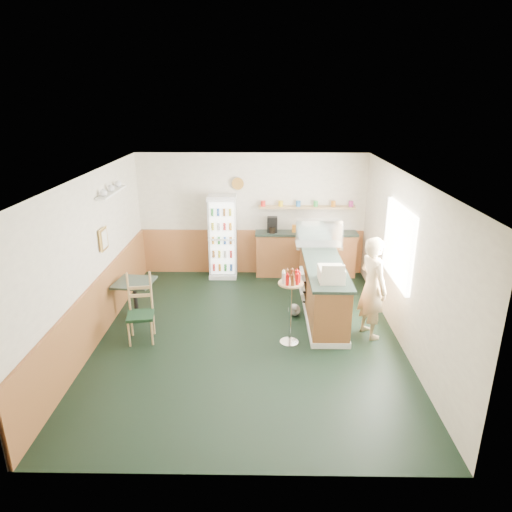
{
  "coord_description": "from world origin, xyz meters",
  "views": [
    {
      "loc": [
        0.24,
        -6.82,
        3.84
      ],
      "look_at": [
        0.13,
        0.6,
        1.22
      ],
      "focal_mm": 32.0,
      "sensor_mm": 36.0,
      "label": 1
    }
  ],
  "objects_px": {
    "display_case": "(319,234)",
    "shopkeeper": "(372,288)",
    "drinks_fridge": "(223,237)",
    "cafe_table": "(135,292)",
    "condiment_stand": "(290,295)",
    "cash_register": "(331,274)",
    "cafe_chair": "(141,305)"
  },
  "relations": [
    {
      "from": "display_case",
      "to": "condiment_stand",
      "type": "xyz_separation_m",
      "value": [
        -0.66,
        -2.0,
        -0.42
      ]
    },
    {
      "from": "condiment_stand",
      "to": "cafe_chair",
      "type": "relative_size",
      "value": 1.1
    },
    {
      "from": "display_case",
      "to": "shopkeeper",
      "type": "height_order",
      "value": "shopkeeper"
    },
    {
      "from": "drinks_fridge",
      "to": "condiment_stand",
      "type": "bearing_deg",
      "value": -65.85
    },
    {
      "from": "shopkeeper",
      "to": "cafe_table",
      "type": "xyz_separation_m",
      "value": [
        -4.1,
        0.56,
        -0.36
      ]
    },
    {
      "from": "condiment_stand",
      "to": "cafe_chair",
      "type": "bearing_deg",
      "value": 176.65
    },
    {
      "from": "display_case",
      "to": "drinks_fridge",
      "type": "bearing_deg",
      "value": 154.37
    },
    {
      "from": "display_case",
      "to": "cafe_chair",
      "type": "relative_size",
      "value": 0.8
    },
    {
      "from": "condiment_stand",
      "to": "cafe_table",
      "type": "xyz_separation_m",
      "value": [
        -2.74,
        0.86,
        -0.35
      ]
    },
    {
      "from": "shopkeeper",
      "to": "cafe_table",
      "type": "height_order",
      "value": "shopkeeper"
    },
    {
      "from": "drinks_fridge",
      "to": "display_case",
      "type": "distance_m",
      "value": 2.23
    },
    {
      "from": "cash_register",
      "to": "cafe_table",
      "type": "relative_size",
      "value": 0.58
    },
    {
      "from": "condiment_stand",
      "to": "drinks_fridge",
      "type": "bearing_deg",
      "value": 114.15
    },
    {
      "from": "drinks_fridge",
      "to": "display_case",
      "type": "bearing_deg",
      "value": -25.63
    },
    {
      "from": "cafe_table",
      "to": "cafe_chair",
      "type": "relative_size",
      "value": 0.64
    },
    {
      "from": "shopkeeper",
      "to": "cafe_table",
      "type": "distance_m",
      "value": 4.15
    },
    {
      "from": "drinks_fridge",
      "to": "cafe_chair",
      "type": "bearing_deg",
      "value": -111.57
    },
    {
      "from": "drinks_fridge",
      "to": "cafe_chair",
      "type": "height_order",
      "value": "drinks_fridge"
    },
    {
      "from": "shopkeeper",
      "to": "condiment_stand",
      "type": "relative_size",
      "value": 1.39
    },
    {
      "from": "drinks_fridge",
      "to": "cafe_chair",
      "type": "xyz_separation_m",
      "value": [
        -1.11,
        -2.81,
        -0.32
      ]
    },
    {
      "from": "condiment_stand",
      "to": "cafe_table",
      "type": "bearing_deg",
      "value": 162.65
    },
    {
      "from": "shopkeeper",
      "to": "display_case",
      "type": "bearing_deg",
      "value": 1.12
    },
    {
      "from": "display_case",
      "to": "cash_register",
      "type": "relative_size",
      "value": 2.17
    },
    {
      "from": "display_case",
      "to": "shopkeeper",
      "type": "distance_m",
      "value": 1.89
    },
    {
      "from": "display_case",
      "to": "shopkeeper",
      "type": "relative_size",
      "value": 0.52
    },
    {
      "from": "drinks_fridge",
      "to": "cafe_table",
      "type": "bearing_deg",
      "value": -123.96
    },
    {
      "from": "cash_register",
      "to": "cafe_chair",
      "type": "bearing_deg",
      "value": -179.52
    },
    {
      "from": "shopkeeper",
      "to": "cash_register",
      "type": "bearing_deg",
      "value": 74.09
    },
    {
      "from": "drinks_fridge",
      "to": "cafe_chair",
      "type": "relative_size",
      "value": 1.61
    },
    {
      "from": "drinks_fridge",
      "to": "shopkeeper",
      "type": "bearing_deg",
      "value": -44.69
    },
    {
      "from": "cash_register",
      "to": "condiment_stand",
      "type": "xyz_separation_m",
      "value": [
        -0.66,
        -0.23,
        -0.27
      ]
    },
    {
      "from": "display_case",
      "to": "cafe_table",
      "type": "distance_m",
      "value": 3.67
    }
  ]
}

